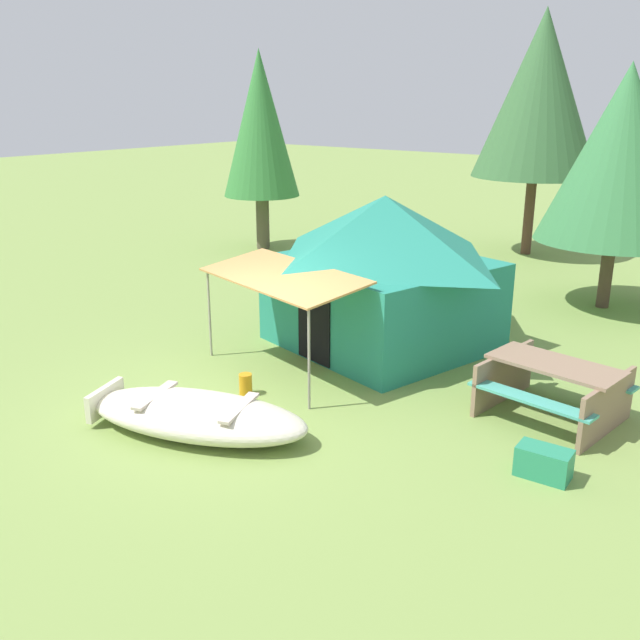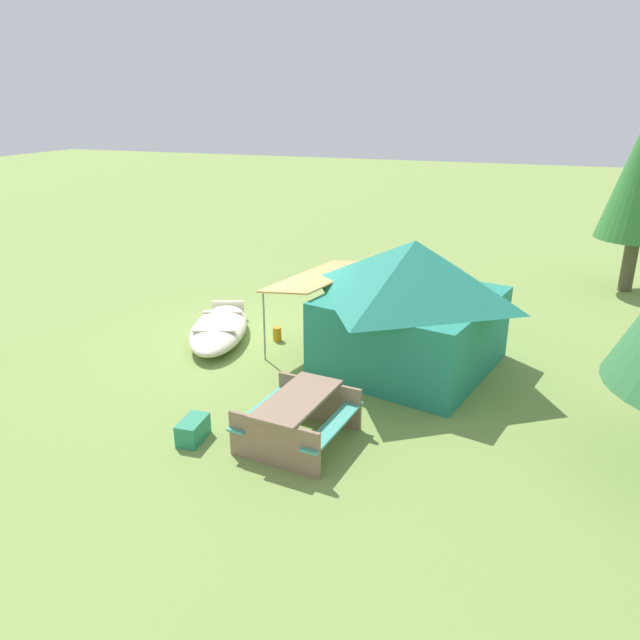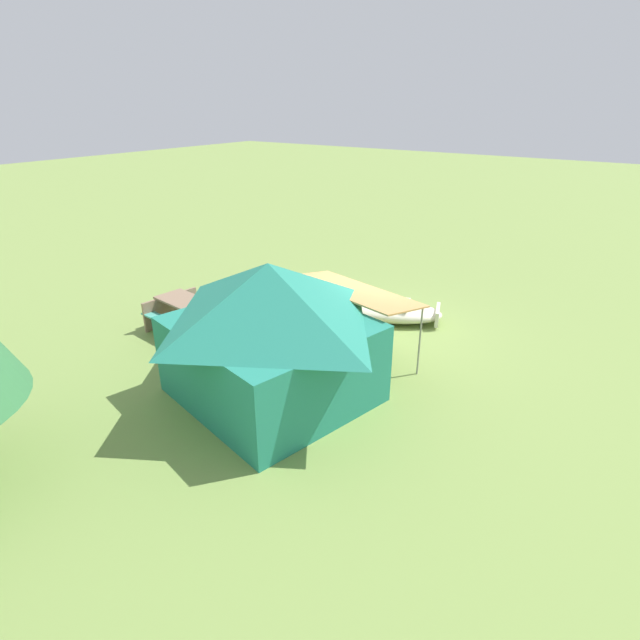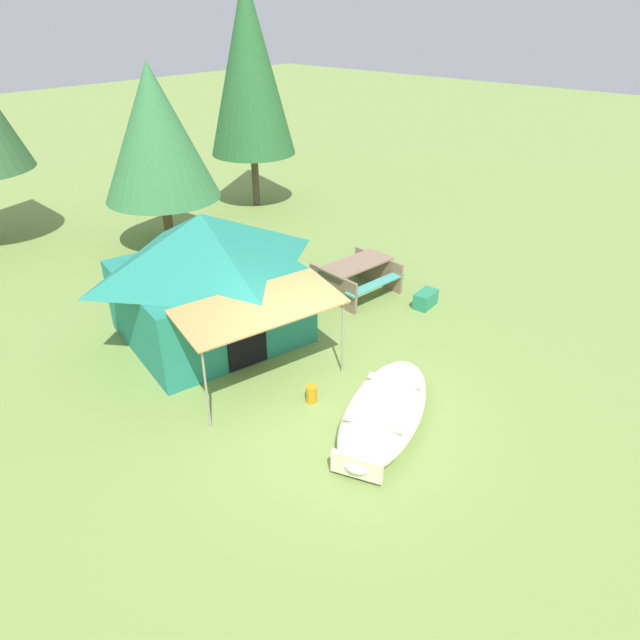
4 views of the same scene
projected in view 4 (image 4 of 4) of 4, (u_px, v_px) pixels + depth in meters
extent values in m
plane|color=#7C984A|center=(329.00, 408.00, 9.17)|extent=(80.00, 80.00, 0.00)
ellipsoid|color=beige|center=(384.00, 411.00, 8.75)|extent=(3.08, 2.05, 0.46)
ellipsoid|color=#4E4C42|center=(384.00, 409.00, 8.74)|extent=(2.82, 1.84, 0.16)
cube|color=beige|center=(395.00, 381.00, 9.12)|extent=(0.43, 0.87, 0.04)
cube|color=beige|center=(374.00, 424.00, 8.20)|extent=(0.43, 0.87, 0.04)
cube|color=beige|center=(357.00, 467.00, 7.68)|extent=(0.32, 0.72, 0.35)
cube|color=#25846F|center=(210.00, 301.00, 10.86)|extent=(3.59, 3.44, 1.44)
pyramid|color=#25846F|center=(204.00, 241.00, 10.26)|extent=(3.88, 3.71, 1.02)
cube|color=black|center=(247.00, 338.00, 9.91)|extent=(0.75, 0.20, 1.15)
cube|color=tan|center=(261.00, 306.00, 9.06)|extent=(2.93, 1.77, 0.19)
cylinder|color=gray|center=(343.00, 339.00, 9.74)|extent=(0.04, 0.04, 1.37)
cylinder|color=gray|center=(206.00, 390.00, 8.46)|extent=(0.04, 0.04, 1.37)
cube|color=#8F7159|center=(357.00, 263.00, 12.41)|extent=(1.69, 0.91, 0.04)
cube|color=#4AAB98|center=(338.00, 267.00, 12.93)|extent=(1.64, 0.44, 0.04)
cube|color=#4AAB98|center=(376.00, 284.00, 12.18)|extent=(1.64, 0.44, 0.04)
cube|color=#8F7159|center=(378.00, 270.00, 13.01)|extent=(0.22, 1.43, 0.70)
cube|color=#8F7159|center=(333.00, 288.00, 12.18)|extent=(0.22, 1.43, 0.70)
cube|color=#288961|center=(426.00, 299.00, 12.14)|extent=(0.59, 0.36, 0.34)
cylinder|color=orange|center=(312.00, 394.00, 9.26)|extent=(0.25, 0.25, 0.30)
cylinder|color=brown|center=(255.00, 179.00, 17.88)|extent=(0.22, 0.22, 1.62)
cone|color=#2B6732|center=(249.00, 66.00, 16.27)|extent=(2.54, 2.54, 4.90)
cylinder|color=brown|center=(168.00, 222.00, 14.92)|extent=(0.24, 0.24, 1.31)
cone|color=#397D45|center=(156.00, 133.00, 13.80)|extent=(2.87, 2.87, 3.23)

